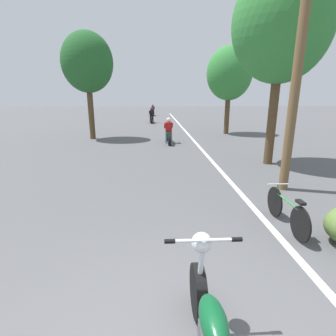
{
  "coord_description": "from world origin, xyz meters",
  "views": [
    {
      "loc": [
        -0.23,
        -1.8,
        2.52
      ],
      "look_at": [
        0.08,
        4.01,
        0.9
      ],
      "focal_mm": 28.0,
      "sensor_mm": 36.0,
      "label": 1
    }
  ],
  "objects_px": {
    "motorcycle_foreground": "(211,332)",
    "motorcycle_rider_far": "(153,111)",
    "motorcycle_rider_lead": "(169,134)",
    "roadside_tree_left": "(87,63)",
    "motorcycle_rider_mid": "(152,117)",
    "bicycle_parked": "(287,211)",
    "roadside_tree_right_far": "(229,74)",
    "utility_pole": "(299,55)",
    "roadside_tree_right_near": "(282,25)"
  },
  "relations": [
    {
      "from": "roadside_tree_right_near",
      "to": "roadside_tree_left",
      "type": "xyz_separation_m",
      "value": [
        -7.99,
        6.34,
        -0.54
      ]
    },
    {
      "from": "roadside_tree_left",
      "to": "roadside_tree_right_near",
      "type": "bearing_deg",
      "value": -38.42
    },
    {
      "from": "roadside_tree_right_near",
      "to": "motorcycle_rider_far",
      "type": "distance_m",
      "value": 25.21
    },
    {
      "from": "utility_pole",
      "to": "motorcycle_rider_lead",
      "type": "relative_size",
      "value": 3.37
    },
    {
      "from": "roadside_tree_right_near",
      "to": "roadside_tree_left",
      "type": "relative_size",
      "value": 1.14
    },
    {
      "from": "motorcycle_rider_mid",
      "to": "roadside_tree_right_near",
      "type": "bearing_deg",
      "value": -73.63
    },
    {
      "from": "roadside_tree_right_near",
      "to": "motorcycle_rider_lead",
      "type": "distance_m",
      "value": 7.22
    },
    {
      "from": "utility_pole",
      "to": "roadside_tree_right_near",
      "type": "xyz_separation_m",
      "value": [
        0.76,
        2.79,
        1.33
      ]
    },
    {
      "from": "motorcycle_foreground",
      "to": "motorcycle_rider_lead",
      "type": "distance_m",
      "value": 12.25
    },
    {
      "from": "utility_pole",
      "to": "roadside_tree_left",
      "type": "distance_m",
      "value": 11.67
    },
    {
      "from": "motorcycle_rider_lead",
      "to": "motorcycle_rider_mid",
      "type": "bearing_deg",
      "value": 95.26
    },
    {
      "from": "roadside_tree_right_far",
      "to": "roadside_tree_right_near",
      "type": "bearing_deg",
      "value": -93.9
    },
    {
      "from": "motorcycle_foreground",
      "to": "roadside_tree_right_far",
      "type": "bearing_deg",
      "value": 74.36
    },
    {
      "from": "motorcycle_rider_mid",
      "to": "bicycle_parked",
      "type": "height_order",
      "value": "motorcycle_rider_mid"
    },
    {
      "from": "motorcycle_foreground",
      "to": "utility_pole",
      "type": "bearing_deg",
      "value": 57.54
    },
    {
      "from": "roadside_tree_right_near",
      "to": "roadside_tree_left",
      "type": "height_order",
      "value": "roadside_tree_right_near"
    },
    {
      "from": "utility_pole",
      "to": "roadside_tree_right_near",
      "type": "bearing_deg",
      "value": 74.74
    },
    {
      "from": "roadside_tree_right_far",
      "to": "bicycle_parked",
      "type": "bearing_deg",
      "value": -100.11
    },
    {
      "from": "bicycle_parked",
      "to": "utility_pole",
      "type": "bearing_deg",
      "value": 64.88
    },
    {
      "from": "motorcycle_rider_lead",
      "to": "motorcycle_rider_mid",
      "type": "xyz_separation_m",
      "value": [
        -1.0,
        10.81,
        0.02
      ]
    },
    {
      "from": "motorcycle_rider_far",
      "to": "bicycle_parked",
      "type": "distance_m",
      "value": 29.49
    },
    {
      "from": "motorcycle_foreground",
      "to": "motorcycle_rider_far",
      "type": "height_order",
      "value": "motorcycle_rider_far"
    },
    {
      "from": "roadside_tree_right_far",
      "to": "roadside_tree_left",
      "type": "bearing_deg",
      "value": -168.82
    },
    {
      "from": "roadside_tree_left",
      "to": "motorcycle_rider_mid",
      "type": "relative_size",
      "value": 2.82
    },
    {
      "from": "roadside_tree_left",
      "to": "bicycle_parked",
      "type": "distance_m",
      "value": 13.45
    },
    {
      "from": "roadside_tree_right_far",
      "to": "motorcycle_rider_far",
      "type": "distance_m",
      "value": 17.48
    },
    {
      "from": "roadside_tree_right_near",
      "to": "motorcycle_rider_mid",
      "type": "distance_m",
      "value": 16.64
    },
    {
      "from": "roadside_tree_right_near",
      "to": "motorcycle_rider_lead",
      "type": "relative_size",
      "value": 3.38
    },
    {
      "from": "roadside_tree_right_near",
      "to": "utility_pole",
      "type": "bearing_deg",
      "value": -105.26
    },
    {
      "from": "roadside_tree_right_near",
      "to": "roadside_tree_left",
      "type": "distance_m",
      "value": 10.21
    },
    {
      "from": "motorcycle_rider_far",
      "to": "bicycle_parked",
      "type": "relative_size",
      "value": 1.29
    },
    {
      "from": "roadside_tree_left",
      "to": "motorcycle_rider_mid",
      "type": "height_order",
      "value": "roadside_tree_left"
    },
    {
      "from": "bicycle_parked",
      "to": "motorcycle_rider_mid",
      "type": "bearing_deg",
      "value": 97.75
    },
    {
      "from": "utility_pole",
      "to": "motorcycle_rider_far",
      "type": "bearing_deg",
      "value": 97.68
    },
    {
      "from": "utility_pole",
      "to": "roadside_tree_right_far",
      "type": "distance_m",
      "value": 10.9
    },
    {
      "from": "roadside_tree_left",
      "to": "motorcycle_rider_lead",
      "type": "height_order",
      "value": "roadside_tree_left"
    },
    {
      "from": "roadside_tree_right_near",
      "to": "motorcycle_rider_mid",
      "type": "bearing_deg",
      "value": 106.37
    },
    {
      "from": "motorcycle_foreground",
      "to": "motorcycle_rider_lead",
      "type": "bearing_deg",
      "value": 88.62
    },
    {
      "from": "roadside_tree_left",
      "to": "bicycle_parked",
      "type": "height_order",
      "value": "roadside_tree_left"
    },
    {
      "from": "motorcycle_foreground",
      "to": "motorcycle_rider_far",
      "type": "relative_size",
      "value": 0.98
    },
    {
      "from": "motorcycle_rider_lead",
      "to": "motorcycle_rider_far",
      "type": "height_order",
      "value": "motorcycle_rider_far"
    },
    {
      "from": "roadside_tree_right_far",
      "to": "roadside_tree_left",
      "type": "distance_m",
      "value": 8.71
    },
    {
      "from": "roadside_tree_left",
      "to": "motorcycle_foreground",
      "type": "height_order",
      "value": "roadside_tree_left"
    },
    {
      "from": "motorcycle_foreground",
      "to": "bicycle_parked",
      "type": "distance_m",
      "value": 3.4
    },
    {
      "from": "motorcycle_rider_mid",
      "to": "bicycle_parked",
      "type": "xyz_separation_m",
      "value": [
        2.77,
        -20.36,
        -0.19
      ]
    },
    {
      "from": "roadside_tree_left",
      "to": "motorcycle_rider_mid",
      "type": "bearing_deg",
      "value": 69.22
    },
    {
      "from": "motorcycle_rider_mid",
      "to": "bicycle_parked",
      "type": "bearing_deg",
      "value": -82.25
    },
    {
      "from": "utility_pole",
      "to": "motorcycle_rider_mid",
      "type": "height_order",
      "value": "utility_pole"
    },
    {
      "from": "roadside_tree_left",
      "to": "motorcycle_rider_mid",
      "type": "xyz_separation_m",
      "value": [
        3.45,
        9.1,
        -3.71
      ]
    },
    {
      "from": "roadside_tree_left",
      "to": "roadside_tree_right_far",
      "type": "bearing_deg",
      "value": 11.18
    }
  ]
}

